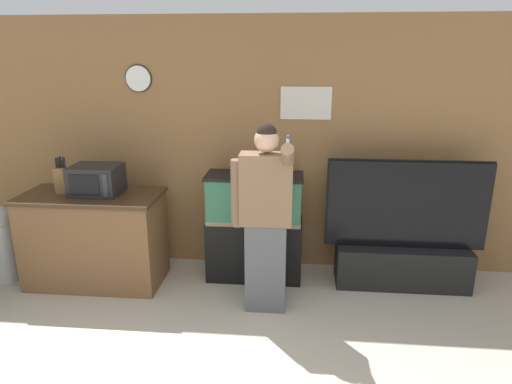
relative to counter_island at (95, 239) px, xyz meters
The scene contains 8 objects.
wall_back_paneled 1.83m from the counter_island, 22.28° to the left, with size 10.00×0.08×2.60m.
counter_island is the anchor object (origin of this frame).
microwave 0.61m from the counter_island, 23.10° to the left, with size 0.46×0.38×0.28m.
knife_block 0.66m from the counter_island, behind, with size 0.12×0.09×0.36m.
aquarium_on_stand 1.60m from the counter_island, ahead, with size 0.96×0.41×1.10m.
tv_on_stand 3.06m from the counter_island, ahead, with size 1.55×0.40×1.28m.
person_standing 1.81m from the counter_island, 11.58° to the right, with size 0.53×0.40×1.69m.
trash_bin 0.97m from the counter_island, behind, with size 0.30×0.30×0.78m.
Camera 1 is at (0.48, -1.73, 2.23)m, focal length 32.00 mm.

